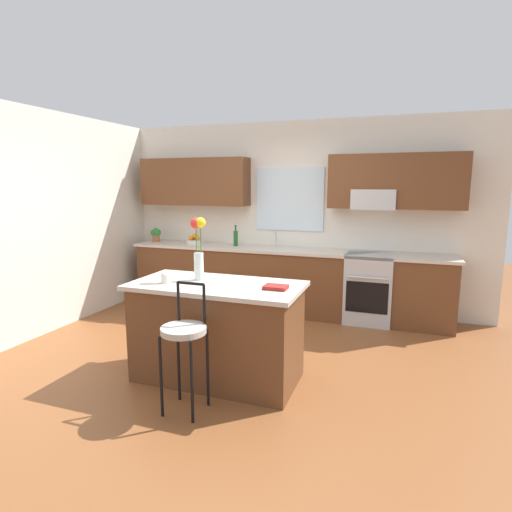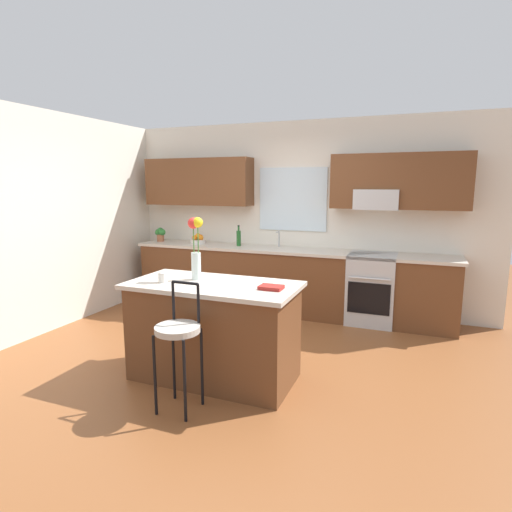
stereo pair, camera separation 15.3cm
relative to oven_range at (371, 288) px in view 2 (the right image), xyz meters
name	(u,v)px [view 2 (the right image)]	position (x,y,z in m)	size (l,w,h in m)	color
ground_plane	(237,356)	(-1.19, -1.68, -0.46)	(14.00, 14.00, 0.00)	brown
wall_left	(67,220)	(-3.75, -1.38, 0.89)	(0.12, 4.60, 2.70)	silver
back_wall_assembly	(294,206)	(-1.17, 0.31, 1.05)	(5.60, 0.50, 2.70)	silver
counter_run	(286,280)	(-1.19, 0.02, 0.01)	(4.56, 0.64, 0.92)	brown
sink_faucet	(279,237)	(-1.35, 0.17, 0.60)	(0.02, 0.13, 0.23)	#B7BABC
oven_range	(371,288)	(0.00, 0.00, 0.00)	(0.60, 0.64, 0.92)	#B7BABC
kitchen_island	(214,331)	(-1.20, -2.20, 0.00)	(1.57, 0.79, 0.92)	brown
bar_stool_near	(178,335)	(-1.20, -2.81, 0.18)	(0.36, 0.36, 1.04)	black
flower_vase	(196,245)	(-1.41, -2.12, 0.79)	(0.15, 0.10, 0.59)	silver
mug_ceramic	(163,278)	(-1.64, -2.34, 0.51)	(0.08, 0.08, 0.09)	silver
cookbook	(271,287)	(-0.63, -2.21, 0.48)	(0.20, 0.15, 0.03)	maroon
fruit_bowl_oranges	(198,240)	(-2.60, 0.03, 0.52)	(0.24, 0.24, 0.16)	silver
bottle_olive_oil	(239,238)	(-1.92, 0.02, 0.58)	(0.06, 0.06, 0.31)	#1E5923
potted_plant_small	(160,234)	(-3.28, 0.03, 0.59)	(0.19, 0.13, 0.22)	#9E5B3D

